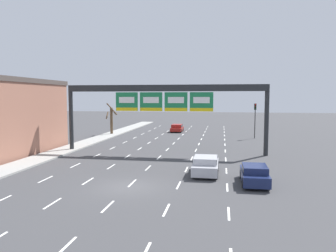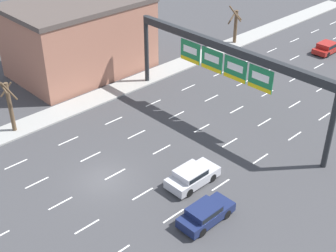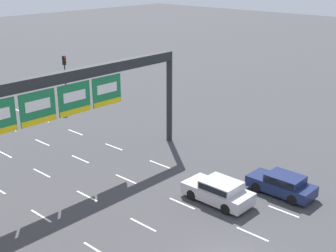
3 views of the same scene
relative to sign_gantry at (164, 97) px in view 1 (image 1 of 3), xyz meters
name	(u,v)px [view 1 (image 1 of 3)]	position (x,y,z in m)	size (l,w,h in m)	color
ground_plane	(128,187)	(0.00, -13.77, -6.07)	(220.00, 220.00, 0.00)	#3D3D3F
lane_dashes	(164,153)	(0.00, -0.27, -6.07)	(13.32, 67.00, 0.01)	white
sign_gantry	(164,97)	(0.00, 0.00, 0.00)	(21.86, 0.70, 7.36)	#232628
car_navy	(254,174)	(8.47, -11.57, -5.34)	(1.81, 4.20, 1.36)	#19234C
car_red	(177,128)	(-1.52, 21.44, -5.36)	(1.92, 4.16, 1.33)	maroon
car_silver	(206,165)	(4.97, -9.26, -5.30)	(1.98, 4.29, 1.43)	#B7B7BC
traffic_light_near_gantry	(255,114)	(10.94, 14.35, -2.45)	(0.30, 0.35, 5.10)	black
tree_bare_closest	(111,119)	(-11.36, 15.56, -3.50)	(2.03, 1.80, 4.96)	brown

